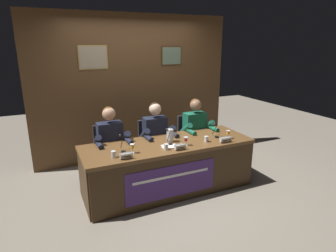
# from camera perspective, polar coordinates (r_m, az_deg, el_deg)

# --- Properties ---
(ground_plane) EXTENTS (12.00, 12.00, 0.00)m
(ground_plane) POSITION_cam_1_polar(r_m,az_deg,el_deg) (4.40, -0.00, -12.25)
(ground_plane) COLOR gray
(wall_back_panelled) EXTENTS (3.66, 0.14, 2.60)m
(wall_back_panelled) POSITION_cam_1_polar(r_m,az_deg,el_deg) (5.30, -6.74, 7.50)
(wall_back_panelled) COLOR brown
(wall_back_panelled) RESTS_ON ground_plane
(conference_table) EXTENTS (2.46, 0.86, 0.72)m
(conference_table) POSITION_cam_1_polar(r_m,az_deg,el_deg) (4.11, 0.57, -6.89)
(conference_table) COLOR brown
(conference_table) RESTS_ON ground_plane
(chair_left) EXTENTS (0.44, 0.45, 0.89)m
(chair_left) POSITION_cam_1_polar(r_m,az_deg,el_deg) (4.54, -11.62, -5.66)
(chair_left) COLOR black
(chair_left) RESTS_ON ground_plane
(panelist_left) EXTENTS (0.51, 0.48, 1.22)m
(panelist_left) POSITION_cam_1_polar(r_m,az_deg,el_deg) (4.26, -11.21, -3.15)
(panelist_left) COLOR black
(panelist_left) RESTS_ON ground_plane
(nameplate_left) EXTENTS (0.16, 0.06, 0.08)m
(nameplate_left) POSITION_cam_1_polar(r_m,az_deg,el_deg) (3.57, -8.31, -5.92)
(nameplate_left) COLOR white
(nameplate_left) RESTS_ON conference_table
(juice_glass_left) EXTENTS (0.06, 0.06, 0.12)m
(juice_glass_left) POSITION_cam_1_polar(r_m,az_deg,el_deg) (3.73, -7.14, -4.14)
(juice_glass_left) COLOR white
(juice_glass_left) RESTS_ON conference_table
(water_cup_left) EXTENTS (0.06, 0.06, 0.08)m
(water_cup_left) POSITION_cam_1_polar(r_m,az_deg,el_deg) (3.64, -10.81, -5.64)
(water_cup_left) COLOR silver
(water_cup_left) RESTS_ON conference_table
(microphone_left) EXTENTS (0.06, 0.17, 0.22)m
(microphone_left) POSITION_cam_1_polar(r_m,az_deg,el_deg) (3.81, -9.11, -4.00)
(microphone_left) COLOR black
(microphone_left) RESTS_ON conference_table
(chair_center) EXTENTS (0.44, 0.45, 0.89)m
(chair_center) POSITION_cam_1_polar(r_m,az_deg,el_deg) (4.74, -3.11, -4.40)
(chair_center) COLOR black
(chair_center) RESTS_ON ground_plane
(panelist_center) EXTENTS (0.51, 0.48, 1.22)m
(panelist_center) POSITION_cam_1_polar(r_m,az_deg,el_deg) (4.47, -2.22, -1.92)
(panelist_center) COLOR black
(panelist_center) RESTS_ON ground_plane
(nameplate_center) EXTENTS (0.16, 0.06, 0.08)m
(nameplate_center) POSITION_cam_1_polar(r_m,az_deg,el_deg) (3.83, 2.46, -4.22)
(nameplate_center) COLOR white
(nameplate_center) RESTS_ON conference_table
(juice_glass_center) EXTENTS (0.06, 0.06, 0.12)m
(juice_glass_center) POSITION_cam_1_polar(r_m,az_deg,el_deg) (3.98, 3.55, -2.74)
(juice_glass_center) COLOR white
(juice_glass_center) RESTS_ON conference_table
(water_cup_center) EXTENTS (0.06, 0.06, 0.08)m
(water_cup_center) POSITION_cam_1_polar(r_m,az_deg,el_deg) (3.82, -0.39, -4.27)
(water_cup_center) COLOR silver
(water_cup_center) RESTS_ON conference_table
(microphone_center) EXTENTS (0.06, 0.17, 0.22)m
(microphone_center) POSITION_cam_1_polar(r_m,az_deg,el_deg) (4.02, 0.25, -2.67)
(microphone_center) COLOR black
(microphone_center) RESTS_ON conference_table
(chair_right) EXTENTS (0.44, 0.45, 0.89)m
(chair_right) POSITION_cam_1_polar(r_m,az_deg,el_deg) (5.03, 4.55, -3.18)
(chair_right) COLOR black
(chair_right) RESTS_ON ground_plane
(panelist_right) EXTENTS (0.51, 0.48, 1.22)m
(panelist_right) POSITION_cam_1_polar(r_m,az_deg,el_deg) (4.78, 5.79, -0.78)
(panelist_right) COLOR black
(panelist_right) RESTS_ON ground_plane
(nameplate_right) EXTENTS (0.19, 0.06, 0.08)m
(nameplate_right) POSITION_cam_1_polar(r_m,az_deg,el_deg) (4.19, 11.44, -2.70)
(nameplate_right) COLOR white
(nameplate_right) RESTS_ON conference_table
(juice_glass_right) EXTENTS (0.06, 0.06, 0.12)m
(juice_glass_right) POSITION_cam_1_polar(r_m,az_deg,el_deg) (4.35, 11.88, -1.37)
(juice_glass_right) COLOR white
(juice_glass_right) RESTS_ON conference_table
(water_cup_right) EXTENTS (0.06, 0.06, 0.08)m
(water_cup_right) POSITION_cam_1_polar(r_m,az_deg,el_deg) (4.17, 7.64, -2.66)
(water_cup_right) COLOR silver
(water_cup_right) RESTS_ON conference_table
(microphone_right) EXTENTS (0.06, 0.17, 0.22)m
(microphone_right) POSITION_cam_1_polar(r_m,az_deg,el_deg) (4.40, 9.43, -1.22)
(microphone_right) COLOR black
(microphone_right) RESTS_ON conference_table
(water_pitcher_central) EXTENTS (0.15, 0.10, 0.21)m
(water_pitcher_central) POSITION_cam_1_polar(r_m,az_deg,el_deg) (4.11, 0.42, -1.92)
(water_pitcher_central) COLOR silver
(water_pitcher_central) RESTS_ON conference_table
(document_stack_center) EXTENTS (0.23, 0.19, 0.01)m
(document_stack_center) POSITION_cam_1_polar(r_m,az_deg,el_deg) (3.95, 0.26, -4.08)
(document_stack_center) COLOR white
(document_stack_center) RESTS_ON conference_table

